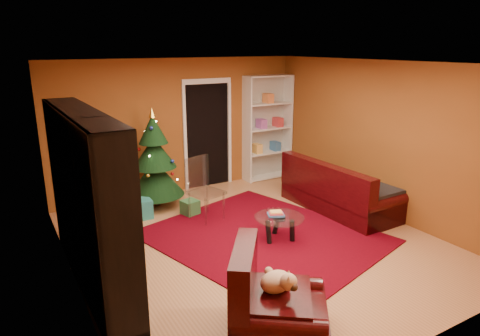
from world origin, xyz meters
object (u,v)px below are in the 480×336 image
rug (264,237)px  armchair (280,302)px  dog (276,282)px  christmas_tree (155,160)px  gift_box_green (190,208)px  sofa (341,185)px  coffee_table (279,228)px  white_bookshelf (268,128)px  acrylic_chair (206,193)px  gift_box_teal (142,209)px  gift_box_red (156,195)px  media_unit (88,201)px

rug → armchair: armchair is taller
dog → christmas_tree: bearing=34.0°
gift_box_green → sofa: size_ratio=0.12×
dog → coffee_table: (1.28, 1.74, -0.39)m
armchair → dog: bearing=45.0°
white_bookshelf → acrylic_chair: 2.71m
gift_box_green → armchair: bearing=-98.7°
sofa → acrylic_chair: bearing=69.6°
christmas_tree → gift_box_teal: 0.91m
gift_box_teal → gift_box_red: (0.48, 0.62, -0.04)m
sofa → coffee_table: size_ratio=2.87×
gift_box_green → coffee_table: bearing=-64.8°
coffee_table → gift_box_teal: bearing=128.7°
rug → armchair: bearing=-119.3°
gift_box_teal → gift_box_red: bearing=52.6°
acrylic_chair → coffee_table: bearing=-80.2°
rug → christmas_tree: bearing=114.3°
coffee_table → acrylic_chair: 1.41m
rug → gift_box_teal: gift_box_teal is taller
rug → coffee_table: bearing=-51.0°
rug → christmas_tree: 2.46m
acrylic_chair → sofa: bearing=-34.7°
sofa → coffee_table: (-1.66, -0.48, -0.26)m
dog → media_unit: bearing=71.4°
christmas_tree → coffee_table: bearing=-64.3°
media_unit → dog: 2.43m
white_bookshelf → coffee_table: bearing=-120.2°
media_unit → gift_box_red: (1.60, 2.30, -0.94)m
white_bookshelf → coffee_table: white_bookshelf is taller
gift_box_green → white_bookshelf: (2.34, 1.12, 0.98)m
christmas_tree → acrylic_chair: (0.50, -1.05, -0.39)m
media_unit → armchair: 2.53m
media_unit → armchair: bearing=-56.8°
white_bookshelf → sofa: (0.07, -2.23, -0.65)m
sofa → acrylic_chair: 2.38m
media_unit → gift_box_green: media_unit is taller
sofa → white_bookshelf: bearing=-0.0°
gift_box_teal → gift_box_green: bearing=-21.1°
white_bookshelf → armchair: size_ratio=2.27×
acrylic_chair → gift_box_teal: bearing=128.5°
christmas_tree → gift_box_red: bearing=73.5°
white_bookshelf → media_unit: bearing=-149.2°
rug → coffee_table: size_ratio=4.36×
christmas_tree → white_bookshelf: (2.69, 0.42, 0.24)m
rug → white_bookshelf: size_ratio=1.42×
rug → gift_box_teal: (-1.36, 1.70, 0.15)m
dog → sofa: (2.94, 2.22, -0.12)m
gift_box_teal → sofa: (3.17, -1.41, 0.30)m
christmas_tree → dog: 4.05m
rug → acrylic_chair: 1.24m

